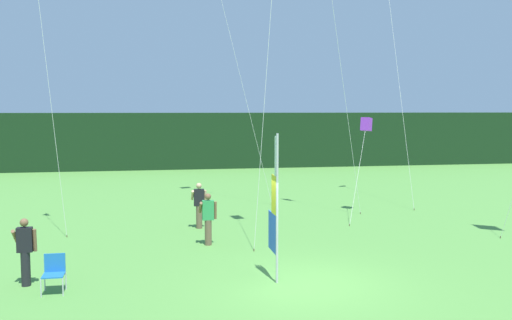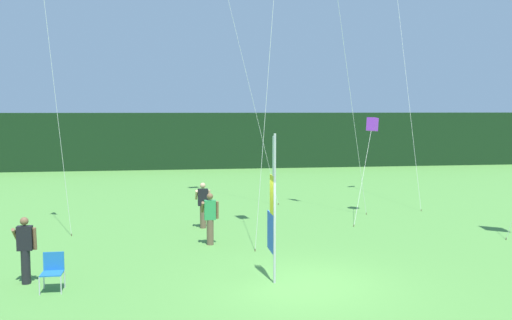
{
  "view_description": "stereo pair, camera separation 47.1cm",
  "coord_description": "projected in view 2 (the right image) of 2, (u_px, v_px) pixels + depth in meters",
  "views": [
    {
      "loc": [
        -3.64,
        -13.22,
        4.27
      ],
      "look_at": [
        -0.79,
        2.34,
        2.87
      ],
      "focal_mm": 40.02,
      "sensor_mm": 36.0,
      "label": 1
    },
    {
      "loc": [
        -3.18,
        -13.3,
        4.27
      ],
      "look_at": [
        -0.79,
        2.34,
        2.87
      ],
      "focal_mm": 40.02,
      "sensor_mm": 36.0,
      "label": 2
    }
  ],
  "objects": [
    {
      "name": "distant_treeline",
      "position": [
        213.0,
        140.0,
        42.09
      ],
      "size": [
        80.0,
        2.4,
        4.05
      ],
      "primitive_type": "cube",
      "color": "black",
      "rests_on": "ground"
    },
    {
      "name": "kite_purple_box_5",
      "position": [
        372.0,
        125.0,
        23.1
      ],
      "size": [
        1.8,
        2.67,
        3.97
      ],
      "color": "brown",
      "rests_on": "ground"
    },
    {
      "name": "folding_chair",
      "position": [
        53.0,
        269.0,
        13.48
      ],
      "size": [
        0.51,
        0.51,
        0.89
      ],
      "color": "#BCBCC1",
      "rests_on": "ground"
    },
    {
      "name": "person_far_left",
      "position": [
        210.0,
        217.0,
        18.02
      ],
      "size": [
        0.55,
        0.48,
        1.65
      ],
      "color": "brown",
      "rests_on": "ground"
    },
    {
      "name": "banner_flag",
      "position": [
        272.0,
        210.0,
        14.22
      ],
      "size": [
        0.06,
        1.03,
        3.7
      ],
      "color": "#B7B7BC",
      "rests_on": "ground"
    },
    {
      "name": "person_mid_field",
      "position": [
        203.0,
        204.0,
        20.57
      ],
      "size": [
        0.55,
        0.48,
        1.65
      ],
      "color": "brown",
      "rests_on": "ground"
    },
    {
      "name": "ground_plane",
      "position": [
        302.0,
        285.0,
        13.94
      ],
      "size": [
        120.0,
        120.0,
        0.0
      ],
      "primitive_type": "plane",
      "color": "#518E3D"
    },
    {
      "name": "person_near_banner",
      "position": [
        25.0,
        248.0,
        13.96
      ],
      "size": [
        0.55,
        0.48,
        1.66
      ],
      "color": "black",
      "rests_on": "ground"
    }
  ]
}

